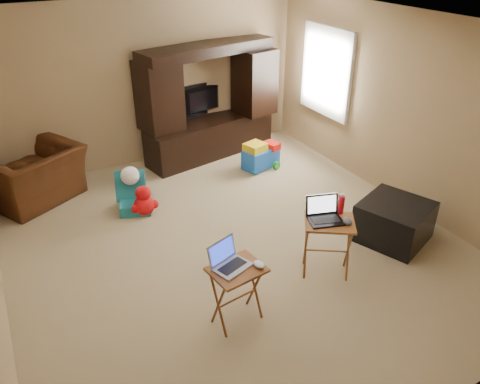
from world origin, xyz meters
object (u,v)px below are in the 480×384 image
laptop_left (232,257)px  recliner (34,175)px  water_bottle (341,205)px  tray_table_left (237,295)px  television (204,101)px  mouse_right (347,221)px  ottoman (394,221)px  tray_table_right (327,247)px  child_rocker (134,193)px  plush_toy (144,200)px  push_toy (261,155)px  mouse_left (259,264)px  entertainment_center (209,102)px  laptop_right (327,211)px

laptop_left → recliner: bearing=92.6°
water_bottle → tray_table_left: bearing=-169.5°
television → mouse_right: size_ratio=6.83×
ottoman → laptop_left: laptop_left is taller
tray_table_right → water_bottle: size_ratio=3.25×
laptop_left → mouse_right: size_ratio=2.42×
child_rocker → plush_toy: child_rocker is taller
push_toy → water_bottle: bearing=-117.3°
mouse_left → water_bottle: 1.25m
ottoman → water_bottle: (-0.92, -0.05, 0.52)m
child_rocker → laptop_left: size_ratio=1.63×
entertainment_center → mouse_right: (-0.12, -3.54, -0.22)m
recliner → mouse_right: bearing=99.8°
entertainment_center → water_bottle: bearing=-101.5°
television → laptop_left: size_ratio=2.82×
laptop_right → tray_table_left: bearing=-153.0°
plush_toy → ottoman: bearing=-38.7°
child_rocker → push_toy: child_rocker is taller
ottoman → child_rocker: bearing=140.1°
recliner → plush_toy: size_ratio=2.76×
plush_toy → tray_table_right: bearing=-57.4°
entertainment_center → tray_table_right: bearing=-104.8°
push_toy → laptop_right: size_ratio=1.71×
child_rocker → laptop_right: 2.68m
recliner → tray_table_left: recliner is taller
laptop_left → laptop_right: bearing=-10.7°
tray_table_left → tray_table_right: 1.20m
tray_table_left → child_rocker: bearing=87.9°
plush_toy → recliner: bearing=137.5°
mouse_right → water_bottle: (0.07, 0.20, 0.07)m
child_rocker → push_toy: size_ratio=0.89×
laptop_right → water_bottle: (0.24, 0.06, -0.02)m
push_toy → mouse_right: size_ratio=4.40×
child_rocker → water_bottle: water_bottle is taller
recliner → mouse_left: recliner is taller
laptop_right → mouse_left: size_ratio=2.74×
water_bottle → tray_table_right: bearing=-158.2°
tray_table_left → water_bottle: bearing=3.0°
television → water_bottle: 3.56m
entertainment_center → tray_table_left: 3.92m
mouse_right → ottoman: bearing=14.3°
recliner → laptop_right: size_ratio=3.35×
recliner → mouse_right: 4.25m
entertainment_center → laptop_right: bearing=-105.5°
ottoman → tray_table_left: 2.33m
recliner → child_rocker: 1.45m
ottoman → laptop_right: (-1.16, -0.11, 0.54)m
tray_table_right → water_bottle: (0.20, 0.08, 0.43)m
child_rocker → laptop_right: bearing=-38.0°
entertainment_center → laptop_left: bearing=-123.0°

